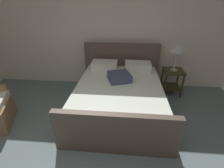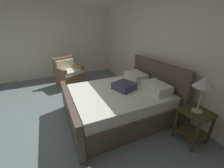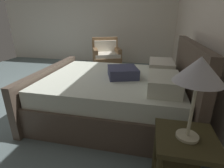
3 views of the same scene
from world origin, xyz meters
name	(u,v)px [view 3 (image 3 of 3)]	position (x,y,z in m)	size (l,w,h in m)	color
ground_plane	(36,95)	(0.00, 0.00, -0.01)	(5.94, 5.66, 0.02)	slate
wall_back	(210,24)	(0.00, 2.89, 1.34)	(6.06, 0.12, 2.68)	silver
wall_side_left	(86,20)	(-3.03, 0.00, 1.34)	(0.12, 5.78, 2.68)	silver
bed	(116,94)	(0.39, 1.67, 0.35)	(1.78, 2.15, 1.13)	brown
nightstand_right	(183,158)	(1.59, 2.42, 0.40)	(0.44, 0.44, 0.60)	#38321A
table_lamp_right	(199,72)	(1.59, 2.42, 1.09)	(0.32, 0.32, 0.60)	#B7B293
armchair	(106,58)	(-1.92, 0.95, 0.35)	(0.95, 0.94, 0.90)	olive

